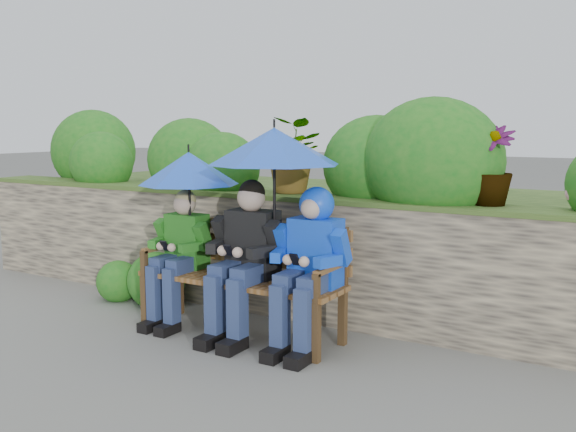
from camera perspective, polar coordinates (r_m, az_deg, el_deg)
The scene contains 8 objects.
ground at distance 4.82m, azimuth -0.62°, elevation -11.40°, with size 60.00×60.00×0.00m, color slate.
garden_backdrop at distance 6.08m, azimuth 6.30°, elevation -1.19°, with size 8.00×2.86×1.86m.
park_bench at distance 4.97m, azimuth -3.84°, elevation -4.82°, with size 1.66×0.49×0.88m.
boy_left at distance 5.24m, azimuth -9.62°, elevation -2.99°, with size 0.49×0.56×1.09m.
boy_middle at distance 4.84m, azimuth -3.84°, elevation -3.29°, with size 0.57×0.66×1.20m.
boy_right at distance 4.56m, azimuth 1.94°, elevation -3.53°, with size 0.55×0.66×1.17m.
umbrella_left at distance 5.15m, azimuth -8.80°, elevation 4.20°, with size 0.80×0.80×0.79m.
umbrella_right at distance 4.67m, azimuth -1.23°, elevation 6.21°, with size 0.98×0.98×0.96m.
Camera 1 is at (2.36, -3.88, 1.61)m, focal length 40.00 mm.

